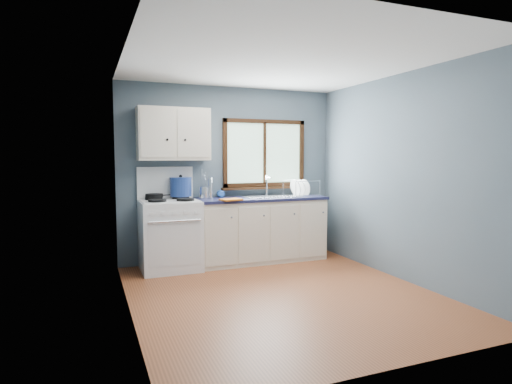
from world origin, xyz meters
name	(u,v)px	position (x,y,z in m)	size (l,w,h in m)	color
floor	(282,295)	(0.00, 0.00, -0.01)	(3.20, 3.60, 0.02)	brown
ceiling	(283,60)	(0.00, 0.00, 2.51)	(3.20, 3.60, 0.02)	white
wall_back	(230,174)	(0.00, 1.81, 1.25)	(3.20, 0.02, 2.50)	slate
wall_front	(397,194)	(0.00, -1.81, 1.25)	(3.20, 0.02, 2.50)	slate
wall_left	(127,184)	(-1.61, 0.00, 1.25)	(0.02, 3.60, 2.50)	slate
wall_right	(403,177)	(1.61, 0.00, 1.25)	(0.02, 3.60, 2.50)	slate
gas_range	(170,233)	(-0.95, 1.47, 0.49)	(0.76, 0.69, 1.36)	white
base_cabinets	(260,232)	(0.36, 1.49, 0.41)	(1.85, 0.60, 0.88)	beige
countertop	(261,199)	(0.36, 1.49, 0.90)	(1.89, 0.64, 0.04)	black
sink	(272,201)	(0.54, 1.49, 0.86)	(0.84, 0.46, 0.44)	silver
window	(265,158)	(0.54, 1.77, 1.48)	(1.36, 0.10, 1.03)	#9EC6A8
upper_cabinets	(174,134)	(-0.85, 1.63, 1.80)	(0.95, 0.35, 0.70)	beige
skillet	(154,196)	(-1.12, 1.61, 0.98)	(0.36, 0.26, 0.05)	black
stockpot	(181,187)	(-0.76, 1.63, 1.09)	(0.38, 0.38, 0.30)	navy
utensil_crock	(204,192)	(-0.44, 1.62, 1.00)	(0.14, 0.14, 0.41)	silver
thermos	(210,188)	(-0.36, 1.59, 1.06)	(0.07, 0.07, 0.29)	silver
soap_bottle	(221,189)	(-0.18, 1.64, 1.05)	(0.10, 0.10, 0.26)	#2459B4
dish_towel	(231,200)	(-0.18, 1.23, 0.93)	(0.27, 0.20, 0.02)	#CD6617
dish_rack	(301,191)	(1.02, 1.53, 0.98)	(0.51, 0.42, 0.24)	silver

